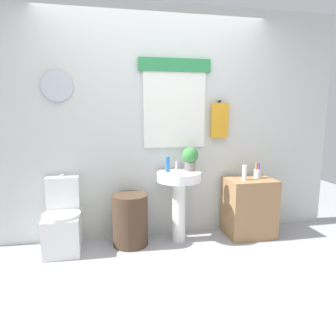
{
  "coord_description": "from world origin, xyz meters",
  "views": [
    {
      "loc": [
        -0.56,
        -2.31,
        1.43
      ],
      "look_at": [
        0.08,
        0.8,
        0.86
      ],
      "focal_mm": 32.37,
      "sensor_mm": 36.0,
      "label": 1
    }
  ],
  "objects_px": {
    "soap_bottle": "(167,164)",
    "potted_plant": "(190,158)",
    "toilet": "(63,222)",
    "toothbrush_cup": "(257,174)",
    "laundry_hamper": "(130,220)",
    "wooden_cabinet": "(249,207)",
    "lotion_bottle": "(245,173)",
    "pedestal_sink": "(179,191)"
  },
  "relations": [
    {
      "from": "toilet",
      "to": "pedestal_sink",
      "type": "height_order",
      "value": "pedestal_sink"
    },
    {
      "from": "soap_bottle",
      "to": "lotion_bottle",
      "type": "bearing_deg",
      "value": -5.87
    },
    {
      "from": "pedestal_sink",
      "to": "wooden_cabinet",
      "type": "height_order",
      "value": "pedestal_sink"
    },
    {
      "from": "toothbrush_cup",
      "to": "potted_plant",
      "type": "bearing_deg",
      "value": 177.15
    },
    {
      "from": "toilet",
      "to": "lotion_bottle",
      "type": "relative_size",
      "value": 4.61
    },
    {
      "from": "pedestal_sink",
      "to": "toothbrush_cup",
      "type": "height_order",
      "value": "toothbrush_cup"
    },
    {
      "from": "toilet",
      "to": "soap_bottle",
      "type": "distance_m",
      "value": 1.27
    },
    {
      "from": "wooden_cabinet",
      "to": "lotion_bottle",
      "type": "bearing_deg",
      "value": -157.09
    },
    {
      "from": "toilet",
      "to": "potted_plant",
      "type": "relative_size",
      "value": 2.96
    },
    {
      "from": "soap_bottle",
      "to": "toothbrush_cup",
      "type": "distance_m",
      "value": 1.07
    },
    {
      "from": "pedestal_sink",
      "to": "potted_plant",
      "type": "xyz_separation_m",
      "value": [
        0.14,
        0.06,
        0.36
      ]
    },
    {
      "from": "potted_plant",
      "to": "lotion_bottle",
      "type": "xyz_separation_m",
      "value": [
        0.61,
        -0.1,
        -0.18
      ]
    },
    {
      "from": "soap_bottle",
      "to": "lotion_bottle",
      "type": "relative_size",
      "value": 0.99
    },
    {
      "from": "toilet",
      "to": "laundry_hamper",
      "type": "distance_m",
      "value": 0.7
    },
    {
      "from": "toothbrush_cup",
      "to": "lotion_bottle",
      "type": "bearing_deg",
      "value": -162.44
    },
    {
      "from": "soap_bottle",
      "to": "laundry_hamper",
      "type": "bearing_deg",
      "value": -173.3
    },
    {
      "from": "laundry_hamper",
      "to": "soap_bottle",
      "type": "height_order",
      "value": "soap_bottle"
    },
    {
      "from": "laundry_hamper",
      "to": "potted_plant",
      "type": "height_order",
      "value": "potted_plant"
    },
    {
      "from": "pedestal_sink",
      "to": "toothbrush_cup",
      "type": "relative_size",
      "value": 4.3
    },
    {
      "from": "soap_bottle",
      "to": "pedestal_sink",
      "type": "bearing_deg",
      "value": -22.62
    },
    {
      "from": "toilet",
      "to": "laundry_hamper",
      "type": "relative_size",
      "value": 1.38
    },
    {
      "from": "soap_bottle",
      "to": "potted_plant",
      "type": "relative_size",
      "value": 0.64
    },
    {
      "from": "soap_bottle",
      "to": "lotion_bottle",
      "type": "distance_m",
      "value": 0.89
    },
    {
      "from": "toothbrush_cup",
      "to": "soap_bottle",
      "type": "bearing_deg",
      "value": 178.38
    },
    {
      "from": "potted_plant",
      "to": "toothbrush_cup",
      "type": "bearing_deg",
      "value": -2.85
    },
    {
      "from": "potted_plant",
      "to": "lotion_bottle",
      "type": "relative_size",
      "value": 1.56
    },
    {
      "from": "lotion_bottle",
      "to": "toothbrush_cup",
      "type": "xyz_separation_m",
      "value": [
        0.19,
        0.06,
        -0.03
      ]
    },
    {
      "from": "laundry_hamper",
      "to": "pedestal_sink",
      "type": "bearing_deg",
      "value": 0.0
    },
    {
      "from": "laundry_hamper",
      "to": "soap_bottle",
      "type": "distance_m",
      "value": 0.73
    },
    {
      "from": "toilet",
      "to": "soap_bottle",
      "type": "xyz_separation_m",
      "value": [
        1.13,
        0.01,
        0.58
      ]
    },
    {
      "from": "wooden_cabinet",
      "to": "lotion_bottle",
      "type": "height_order",
      "value": "lotion_bottle"
    },
    {
      "from": "wooden_cabinet",
      "to": "potted_plant",
      "type": "relative_size",
      "value": 2.58
    },
    {
      "from": "potted_plant",
      "to": "toothbrush_cup",
      "type": "distance_m",
      "value": 0.83
    },
    {
      "from": "toilet",
      "to": "toothbrush_cup",
      "type": "bearing_deg",
      "value": -0.43
    },
    {
      "from": "lotion_bottle",
      "to": "laundry_hamper",
      "type": "bearing_deg",
      "value": 178.24
    },
    {
      "from": "lotion_bottle",
      "to": "soap_bottle",
      "type": "bearing_deg",
      "value": 174.13
    },
    {
      "from": "toilet",
      "to": "lotion_bottle",
      "type": "bearing_deg",
      "value": -2.19
    },
    {
      "from": "toothbrush_cup",
      "to": "laundry_hamper",
      "type": "bearing_deg",
      "value": -179.23
    },
    {
      "from": "toilet",
      "to": "potted_plant",
      "type": "height_order",
      "value": "potted_plant"
    },
    {
      "from": "laundry_hamper",
      "to": "lotion_bottle",
      "type": "xyz_separation_m",
      "value": [
        1.3,
        -0.04,
        0.48
      ]
    },
    {
      "from": "toothbrush_cup",
      "to": "pedestal_sink",
      "type": "bearing_deg",
      "value": -178.79
    },
    {
      "from": "toilet",
      "to": "wooden_cabinet",
      "type": "height_order",
      "value": "toilet"
    }
  ]
}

